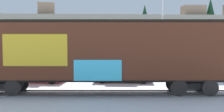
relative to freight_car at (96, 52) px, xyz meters
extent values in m
plane|color=silver|center=(0.12, 0.00, -2.40)|extent=(260.00, 260.00, 0.00)
cube|color=#4C4742|center=(-0.05, -0.72, -2.36)|extent=(59.87, 4.19, 0.08)
cube|color=#4C4742|center=(0.05, 0.72, -2.36)|extent=(59.87, 4.19, 0.08)
cube|color=#472316|center=(0.00, 0.00, 0.08)|extent=(15.40, 3.79, 3.02)
cube|color=#2D2823|center=(0.00, 0.00, 1.71)|extent=(14.48, 1.39, 0.24)
cube|color=#B2931E|center=(-3.18, -1.18, 0.15)|extent=(3.35, 0.26, 1.66)
cube|color=#33A5CC|center=(0.06, -1.40, -0.90)|extent=(2.50, 0.20, 1.10)
cube|color=black|center=(0.00, 0.00, -1.53)|extent=(15.01, 2.53, 0.20)
cube|color=black|center=(-5.40, 0.37, -1.89)|extent=(2.18, 1.38, 0.36)
cylinder|color=black|center=(-4.60, -0.40, -1.94)|extent=(0.93, 0.18, 0.92)
cylinder|color=black|center=(-4.50, 1.03, -1.94)|extent=(0.93, 0.18, 0.92)
cube|color=black|center=(5.41, -0.37, -1.89)|extent=(2.18, 1.38, 0.36)
cylinder|color=black|center=(4.51, -1.03, -1.94)|extent=(0.93, 0.18, 0.92)
cylinder|color=black|center=(4.61, 0.41, -1.94)|extent=(0.93, 0.18, 0.92)
cylinder|color=black|center=(6.20, -1.14, -1.94)|extent=(0.93, 0.18, 0.92)
cylinder|color=black|center=(6.30, 0.29, -1.94)|extent=(0.93, 0.18, 0.92)
cylinder|color=silver|center=(6.27, 9.87, 2.02)|extent=(0.12, 0.12, 8.85)
cube|color=gray|center=(0.12, 63.35, 2.00)|extent=(123.18, 28.47, 8.80)
cube|color=#8C725B|center=(-11.86, 54.81, 7.97)|extent=(4.59, 4.26, 3.15)
cube|color=#8C725B|center=(25.47, 54.81, 7.76)|extent=(5.60, 4.51, 2.73)
cone|color=#193D23|center=(13.49, 58.04, 8.04)|extent=(1.64, 1.64, 3.28)
cone|color=#193D23|center=(30.23, 55.30, 8.75)|extent=(2.36, 2.36, 4.71)
cube|color=#B21E1E|center=(-4.37, 4.53, -1.69)|extent=(4.57, 2.35, 0.78)
cube|color=#2D333D|center=(-4.57, 4.56, -0.95)|extent=(2.31, 1.84, 0.69)
cylinder|color=black|center=(-2.78, 5.10, -2.08)|extent=(0.67, 0.31, 0.64)
cylinder|color=black|center=(-3.03, 3.50, -2.08)|extent=(0.67, 0.31, 0.64)
cylinder|color=black|center=(-5.71, 5.55, -2.08)|extent=(0.67, 0.31, 0.64)
cylinder|color=black|center=(-5.96, 3.95, -2.08)|extent=(0.67, 0.31, 0.64)
cube|color=black|center=(1.96, 4.23, -1.77)|extent=(4.41, 2.27, 0.62)
cube|color=#2D333D|center=(1.79, 4.25, -1.09)|extent=(2.31, 1.84, 0.74)
cylinder|color=black|center=(3.49, 4.89, -2.08)|extent=(0.66, 0.30, 0.64)
cylinder|color=black|center=(3.28, 3.22, -2.08)|extent=(0.66, 0.30, 0.64)
cylinder|color=black|center=(0.64, 5.24, -2.08)|extent=(0.66, 0.30, 0.64)
cylinder|color=black|center=(0.43, 3.58, -2.08)|extent=(0.66, 0.30, 0.64)
cube|color=silver|center=(8.47, 4.40, -1.76)|extent=(4.79, 2.54, 0.64)
cube|color=#2D333D|center=(8.23, 4.44, -1.13)|extent=(2.54, 2.02, 0.63)
cylinder|color=black|center=(7.07, 5.51, -2.08)|extent=(0.67, 0.31, 0.64)
cylinder|color=black|center=(6.80, 3.75, -2.08)|extent=(0.67, 0.31, 0.64)
camera|label=1|loc=(-0.16, -15.84, 0.76)|focal=44.73mm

